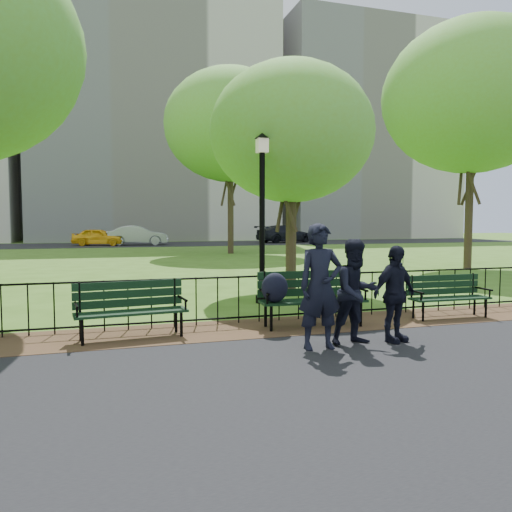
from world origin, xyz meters
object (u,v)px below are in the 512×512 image
object	(u,v)px
tree_far_e	(230,125)
person_right	(395,294)
person_mid	(356,292)
taxi	(99,237)
sedan_dark	(285,234)
park_bench_main	(294,290)
park_bench_right_a	(447,292)
park_bench_left_a	(130,303)
lamppost	(262,211)
tree_near_e	(291,133)
person_left	(320,286)
tree_mid_e	(472,97)
sedan_silver	(138,235)

from	to	relation	value
tree_far_e	person_right	world-z (taller)	tree_far_e
person_mid	person_right	xyz separation A→B (m)	(0.65, -0.04, -0.05)
taxi	sedan_dark	size ratio (longest dim) A/B	0.75
park_bench_main	park_bench_right_a	xyz separation A→B (m)	(3.25, 0.02, -0.16)
park_bench_left_a	lamppost	xyz separation A→B (m)	(3.14, 2.75, 1.57)
park_bench_main	person_right	world-z (taller)	person_right
park_bench_right_a	tree_near_e	world-z (taller)	tree_near_e
tree_near_e	person_left	size ratio (longest dim) A/B	3.32
park_bench_main	tree_near_e	world-z (taller)	tree_near_e
tree_mid_e	person_mid	xyz separation A→B (m)	(-10.42, -9.90, -6.00)
tree_mid_e	sedan_silver	size ratio (longest dim) A/B	2.08
person_mid	sedan_dark	xyz separation A→B (m)	(11.82, 34.96, -0.04)
tree_mid_e	park_bench_main	bearing A→B (deg)	-141.97
lamppost	sedan_silver	bearing A→B (deg)	91.69
tree_near_e	taxi	bearing A→B (deg)	100.62
sedan_dark	person_right	bearing A→B (deg)	147.76
tree_far_e	person_mid	size ratio (longest dim) A/B	6.62
park_bench_main	tree_far_e	distance (m)	21.89
tree_mid_e	person_right	bearing A→B (deg)	-134.50
tree_mid_e	person_left	bearing A→B (deg)	-137.93
park_bench_right_a	person_right	bearing A→B (deg)	-144.18
taxi	sedan_dark	distance (m)	15.87
person_mid	sedan_silver	xyz separation A→B (m)	(-1.05, 33.79, -0.04)
park_bench_left_a	taxi	distance (m)	32.53
park_bench_main	tree_far_e	size ratio (longest dim) A/B	0.18
tree_mid_e	sedan_dark	xyz separation A→B (m)	(1.41, 25.05, -6.04)
park_bench_left_a	lamppost	size ratio (longest dim) A/B	0.46
park_bench_right_a	sedan_silver	bearing A→B (deg)	98.41
tree_far_e	sedan_silver	world-z (taller)	tree_far_e
tree_far_e	person_mid	xyz separation A→B (m)	(-3.53, -21.79, -6.65)
park_bench_left_a	person_left	xyz separation A→B (m)	(2.66, -1.55, 0.37)
person_mid	taxi	xyz separation A→B (m)	(-4.02, 33.99, -0.14)
lamppost	person_mid	xyz separation A→B (m)	(0.17, -4.22, -1.32)
tree_near_e	sedan_silver	size ratio (longest dim) A/B	1.31
park_bench_left_a	taxi	xyz separation A→B (m)	(-0.70, 32.52, 0.11)
park_bench_left_a	lamppost	bearing A→B (deg)	35.16
park_bench_main	park_bench_left_a	size ratio (longest dim) A/B	1.09
person_left	person_mid	distance (m)	0.67
lamppost	tree_far_e	xyz separation A→B (m)	(3.70, 17.57, 5.33)
person_left	taxi	world-z (taller)	person_left
park_bench_left_a	person_mid	xyz separation A→B (m)	(3.31, -1.47, 0.25)
park_bench_left_a	person_mid	bearing A→B (deg)	-29.92
taxi	sedan_dark	world-z (taller)	sedan_dark
park_bench_left_a	sedan_silver	distance (m)	32.41
tree_near_e	person_right	size ratio (longest dim) A/B	4.07
tree_mid_e	sedan_dark	world-z (taller)	tree_mid_e
park_bench_left_a	sedan_silver	xyz separation A→B (m)	(2.26, 32.33, 0.21)
tree_far_e	sedan_silver	bearing A→B (deg)	110.88
person_right	sedan_dark	distance (m)	36.73
person_mid	taxi	world-z (taller)	person_mid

